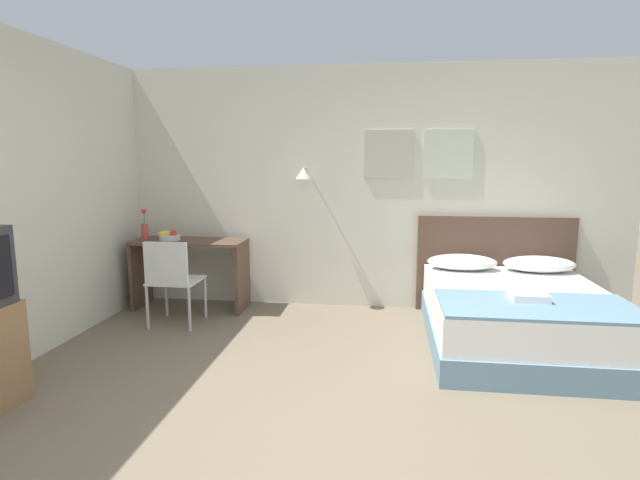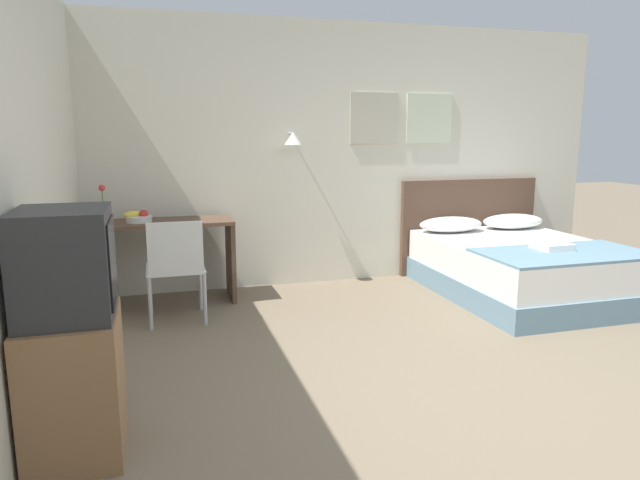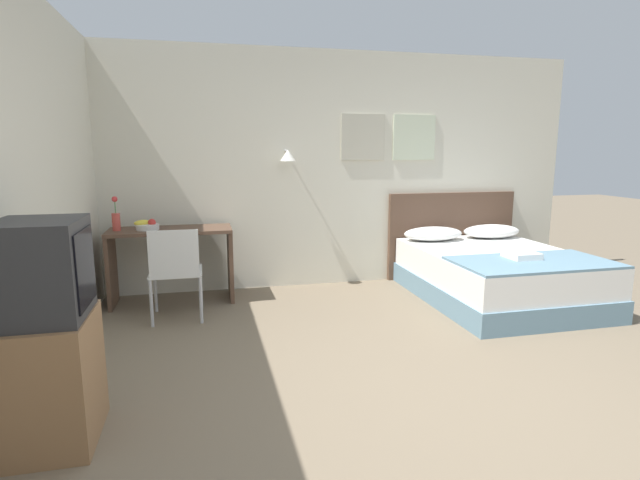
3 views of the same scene
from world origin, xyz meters
name	(u,v)px [view 2 (image 2 of 3)]	position (x,y,z in m)	size (l,w,h in m)	color
ground_plane	(496,401)	(0.00, 0.00, 0.00)	(24.00, 24.00, 0.00)	#756651
wall_back	(341,155)	(0.01, 2.95, 1.33)	(5.87, 0.31, 2.65)	beige
bed	(523,269)	(1.51, 1.87, 0.26)	(1.52, 1.97, 0.52)	#66899E
headboard	(469,226)	(1.51, 2.89, 0.52)	(1.64, 0.06, 1.04)	brown
pillow_left	(451,224)	(1.13, 2.62, 0.60)	(0.70, 0.39, 0.16)	white
pillow_right	(513,221)	(1.89, 2.62, 0.60)	(0.70, 0.39, 0.16)	white
throw_blanket	(566,254)	(1.51, 1.30, 0.53)	(1.47, 0.79, 0.02)	#66899E
folded_towel_near_foot	(552,246)	(1.47, 1.44, 0.57)	(0.28, 0.28, 0.06)	white
desk	(165,246)	(-1.80, 2.59, 0.54)	(1.22, 0.51, 0.77)	brown
desk_chair	(176,263)	(-1.74, 1.96, 0.52)	(0.47, 0.47, 0.87)	white
fruit_bowl	(138,218)	(-2.02, 2.57, 0.81)	(0.25, 0.23, 0.11)	silver
flower_vase	(103,210)	(-2.31, 2.59, 0.89)	(0.08, 0.08, 0.34)	#D14C42
tv_stand	(75,385)	(-2.30, 0.12, 0.35)	(0.44, 0.57, 0.70)	#8E6642
television	(65,264)	(-2.29, 0.12, 0.96)	(0.43, 0.49, 0.52)	#2D2D30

